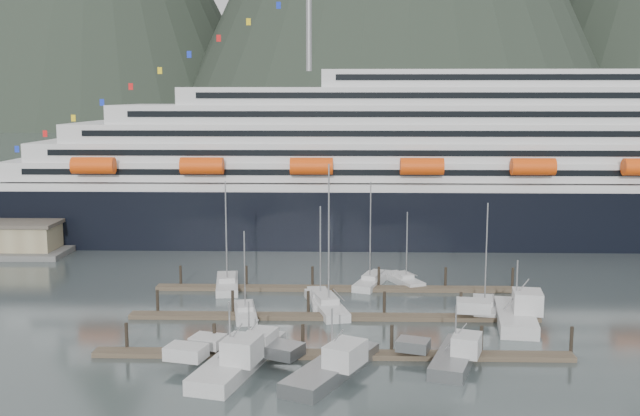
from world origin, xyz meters
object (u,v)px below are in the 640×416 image
Objects in this scene: cruise_ship at (528,172)px; trawler_c at (330,366)px; trawler_d at (454,355)px; sailboat_b at (320,299)px; sailboat_d at (326,305)px; sailboat_e at (227,284)px; sailboat_h at (484,307)px; trawler_b at (229,364)px; sailboat_f at (403,281)px; sailboat_g at (372,281)px; sailboat_a at (245,313)px; trawler_e at (514,315)px; trawler_a at (248,352)px.

cruise_ship is 79.00m from trawler_c.
sailboat_b is at bearing 50.66° from trawler_d.
sailboat_e is at bearing 39.30° from sailboat_d.
sailboat_h reaches higher than trawler_b.
sailboat_d is 1.48× the size of trawler_b.
sailboat_f is 0.71× the size of sailboat_g.
sailboat_a is 0.58× the size of sailboat_d.
trawler_c is at bearing -163.68° from sailboat_e.
sailboat_a is 13.87m from sailboat_e.
sailboat_h is at bearing -109.16° from cruise_ship.
trawler_c is at bearing -170.22° from sailboat_g.
trawler_b is 1.10× the size of trawler_d.
sailboat_e is (-49.65, -37.92, -11.60)m from cruise_ship.
trawler_e is (31.28, -2.01, 0.61)m from sailboat_a.
sailboat_a is at bearing -131.67° from cruise_ship.
sailboat_e is 1.09× the size of trawler_c.
sailboat_b reaches higher than trawler_b.
sailboat_h reaches higher than sailboat_a.
trawler_d is at bearing 170.12° from sailboat_h.
sailboat_h is (-16.74, -48.18, -11.61)m from cruise_ship.
trawler_b is at bearing 117.14° from trawler_d.
sailboat_f is (-25.46, -34.95, -11.64)m from cruise_ship.
sailboat_b is 11.71m from sailboat_g.
sailboat_b is 1.21× the size of sailboat_f.
sailboat_b is 26.10m from trawler_b.
sailboat_d reaches higher than trawler_b.
sailboat_f is 0.82× the size of trawler_e.
sailboat_h is (28.80, 2.98, 0.03)m from sailboat_a.
sailboat_a is at bearing 24.88° from trawler_a.
sailboat_e is 19.93m from sailboat_g.
sailboat_h is at bearing -170.16° from sailboat_f.
trawler_e is at bearing -119.82° from sailboat_g.
trawler_a is at bearing 126.54° from sailboat_f.
sailboat_a is at bearing 73.73° from trawler_d.
cruise_ship is 16.79× the size of trawler_b.
trawler_e is (20.88, 16.70, 0.10)m from trawler_c.
trawler_d is at bearing 154.61° from trawler_e.
trawler_c is 12.42m from trawler_d.
trawler_d is (-23.18, -66.57, -11.19)m from cruise_ship.
sailboat_e reaches higher than sailboat_h.
trawler_c is at bearing 140.94° from sailboat_f.
trawler_e is at bearing -117.03° from sailboat_b.
trawler_c is at bearing -98.75° from trawler_a.
sailboat_e is 24.37m from sailboat_f.
trawler_a is 0.95× the size of trawler_e.
sailboat_f reaches higher than trawler_e.
sailboat_g is (15.69, 15.54, 0.03)m from sailboat_a.
trawler_e is (30.38, 16.73, 0.04)m from trawler_b.
sailboat_h reaches higher than sailboat_b.
sailboat_g is (-29.85, -35.62, -11.61)m from cruise_ship.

